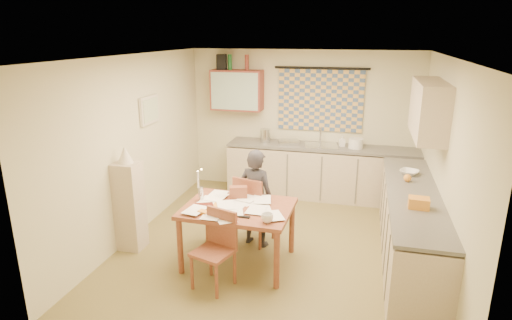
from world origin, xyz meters
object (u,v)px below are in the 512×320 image
(dining_table, at_px, (238,234))
(person, at_px, (256,198))
(counter_back, at_px, (323,172))
(stove, at_px, (419,278))
(chair_far, at_px, (254,221))
(counter_right, at_px, (410,227))
(shelf_stand, at_px, (130,206))

(dining_table, bearing_deg, person, 81.57)
(counter_back, bearing_deg, stove, -67.44)
(chair_far, bearing_deg, dining_table, 101.03)
(counter_right, bearing_deg, chair_far, 179.78)
(counter_back, distance_m, shelf_stand, 3.37)
(dining_table, bearing_deg, stove, -13.85)
(counter_back, height_order, stove, counter_back)
(stove, relative_size, dining_table, 0.64)
(person, bearing_deg, stove, 165.68)
(dining_table, xyz_separation_m, chair_far, (0.05, 0.58, -0.08))
(person, height_order, shelf_stand, person)
(counter_back, relative_size, dining_table, 2.51)
(dining_table, bearing_deg, counter_back, 74.10)
(counter_right, relative_size, person, 2.21)
(counter_back, distance_m, counter_right, 2.31)
(counter_right, distance_m, stove, 1.14)
(counter_right, xyz_separation_m, shelf_stand, (-3.54, -0.57, 0.14))
(counter_back, relative_size, person, 2.47)
(stove, bearing_deg, person, 151.15)
(person, bearing_deg, counter_right, -163.89)
(person, bearing_deg, shelf_stand, 32.48)
(stove, xyz_separation_m, shelf_stand, (-3.54, 0.57, 0.17))
(dining_table, relative_size, shelf_stand, 1.11)
(counter_right, xyz_separation_m, chair_far, (-2.01, 0.01, -0.15))
(shelf_stand, bearing_deg, counter_right, 9.08)
(chair_far, height_order, person, person)
(counter_back, bearing_deg, shelf_stand, -132.25)
(counter_right, distance_m, dining_table, 2.13)
(counter_back, relative_size, counter_right, 1.12)
(person, bearing_deg, chair_far, -40.73)
(counter_right, distance_m, chair_far, 2.01)
(stove, distance_m, chair_far, 2.31)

